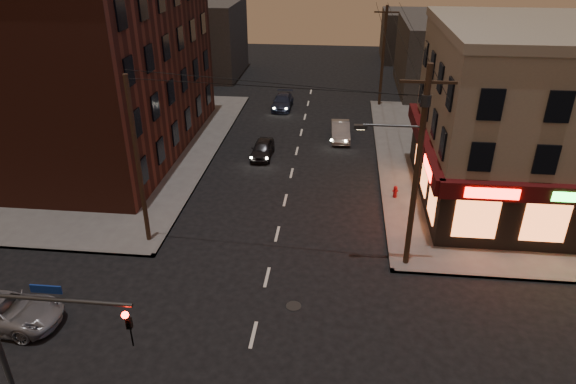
# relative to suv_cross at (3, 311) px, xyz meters

# --- Properties ---
(ground) EXTENTS (120.00, 120.00, 0.00)m
(ground) POSITION_rel_suv_cross_xyz_m (10.63, 0.45, -0.69)
(ground) COLOR black
(ground) RESTS_ON ground
(sidewalk_ne) EXTENTS (24.00, 28.00, 0.15)m
(sidewalk_ne) POSITION_rel_suv_cross_xyz_m (28.63, 19.45, -0.61)
(sidewalk_ne) COLOR #514F4C
(sidewalk_ne) RESTS_ON ground
(sidewalk_nw) EXTENTS (24.00, 28.00, 0.15)m
(sidewalk_nw) POSITION_rel_suv_cross_xyz_m (-7.37, 19.45, -0.61)
(sidewalk_nw) COLOR #514F4C
(sidewalk_nw) RESTS_ON ground
(pizza_building) EXTENTS (15.85, 12.85, 10.50)m
(pizza_building) POSITION_rel_suv_cross_xyz_m (26.56, 13.88, 4.66)
(pizza_building) COLOR gray
(pizza_building) RESTS_ON sidewalk_ne
(brick_apartment) EXTENTS (12.00, 20.00, 13.00)m
(brick_apartment) POSITION_rel_suv_cross_xyz_m (-3.87, 19.45, 5.96)
(brick_apartment) COLOR #4C2218
(brick_apartment) RESTS_ON sidewalk_nw
(bg_building_ne_a) EXTENTS (10.00, 12.00, 7.00)m
(bg_building_ne_a) POSITION_rel_suv_cross_xyz_m (24.63, 38.45, 2.81)
(bg_building_ne_a) COLOR #3F3D3A
(bg_building_ne_a) RESTS_ON ground
(bg_building_nw) EXTENTS (9.00, 10.00, 8.00)m
(bg_building_nw) POSITION_rel_suv_cross_xyz_m (-2.37, 42.45, 3.31)
(bg_building_nw) COLOR #3F3D3A
(bg_building_nw) RESTS_ON ground
(bg_building_ne_b) EXTENTS (8.00, 8.00, 6.00)m
(bg_building_ne_b) POSITION_rel_suv_cross_xyz_m (22.63, 52.45, 2.31)
(bg_building_ne_b) COLOR #3F3D3A
(bg_building_ne_b) RESTS_ON ground
(utility_pole_main) EXTENTS (4.20, 0.44, 10.00)m
(utility_pole_main) POSITION_rel_suv_cross_xyz_m (17.32, 6.25, 5.07)
(utility_pole_main) COLOR #382619
(utility_pole_main) RESTS_ON sidewalk_ne
(utility_pole_far) EXTENTS (0.26, 0.26, 9.00)m
(utility_pole_far) POSITION_rel_suv_cross_xyz_m (17.43, 32.45, 3.96)
(utility_pole_far) COLOR #382619
(utility_pole_far) RESTS_ON sidewalk_ne
(utility_pole_west) EXTENTS (0.24, 0.24, 9.00)m
(utility_pole_west) POSITION_rel_suv_cross_xyz_m (3.83, 6.95, 3.96)
(utility_pole_west) COLOR #382619
(utility_pole_west) RESTS_ON sidewalk_nw
(traffic_signal) EXTENTS (4.49, 0.32, 6.47)m
(traffic_signal) POSITION_rel_suv_cross_xyz_m (5.06, -5.15, 3.47)
(traffic_signal) COLOR #333538
(traffic_signal) RESTS_ON ground
(suv_cross) EXTENTS (5.01, 2.44, 1.37)m
(suv_cross) POSITION_rel_suv_cross_xyz_m (0.00, 0.00, 0.00)
(suv_cross) COLOR gray
(suv_cross) RESTS_ON ground
(sedan_near) EXTENTS (1.51, 3.67, 1.24)m
(sedan_near) POSITION_rel_suv_cross_xyz_m (8.19, 19.12, -0.06)
(sedan_near) COLOR black
(sedan_near) RESTS_ON ground
(sedan_mid) EXTENTS (1.67, 4.22, 1.37)m
(sedan_mid) POSITION_rel_suv_cross_xyz_m (13.86, 23.36, -0.00)
(sedan_mid) COLOR slate
(sedan_mid) RESTS_ON ground
(sedan_far) EXTENTS (1.80, 4.34, 1.25)m
(sedan_far) POSITION_rel_suv_cross_xyz_m (8.34, 30.75, -0.06)
(sedan_far) COLOR #1B2237
(sedan_far) RESTS_ON ground
(fire_hydrant) EXTENTS (0.35, 0.35, 0.78)m
(fire_hydrant) POSITION_rel_suv_cross_xyz_m (17.43, 13.31, -0.11)
(fire_hydrant) COLOR maroon
(fire_hydrant) RESTS_ON sidewalk_ne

